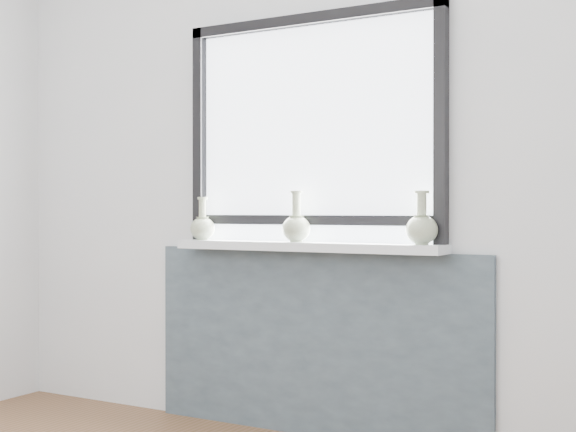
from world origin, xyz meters
The scene contains 7 objects.
back_wall centered at (0.00, 1.81, 1.30)m, with size 3.60×0.02×2.60m, color silver.
apron_panel centered at (0.00, 1.78, 0.43)m, with size 1.70×0.03×0.86m, color #4F5F6B.
windowsill centered at (0.00, 1.71, 0.88)m, with size 1.32×0.18×0.04m, color white.
window centered at (0.00, 1.77, 1.44)m, with size 1.30×0.06×1.05m.
vase_a centered at (-0.56, 1.69, 0.97)m, with size 0.12×0.12×0.21m.
vase_b centered at (-0.04, 1.70, 0.97)m, with size 0.13×0.13×0.23m.
vase_c centered at (0.56, 1.70, 0.98)m, with size 0.14×0.14×0.23m.
Camera 1 is at (1.74, -1.50, 1.05)m, focal length 50.00 mm.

